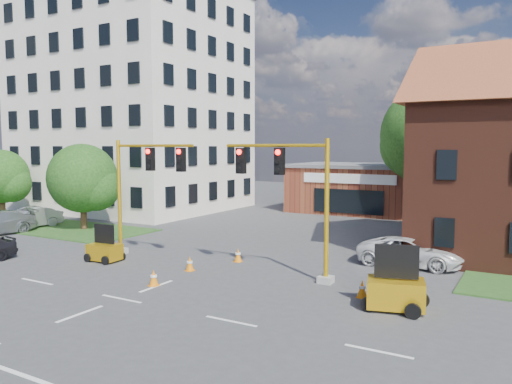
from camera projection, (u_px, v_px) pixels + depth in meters
ground at (122, 299)px, 19.20m from camera, size 120.00×120.00×0.00m
grass_verge_nw at (24, 224)px, 37.71m from camera, size 22.00×6.00×0.08m
lane_markings at (56, 323)px, 16.60m from camera, size 60.00×36.00×0.01m
office_block at (132, 99)px, 47.08m from camera, size 18.40×15.40×20.60m
brick_shop at (363, 188)px, 44.94m from camera, size 12.40×8.40×4.30m
tree_large at (439, 139)px, 38.63m from camera, size 8.56×8.15×10.80m
tree_nw_front at (86, 180)px, 34.81m from camera, size 5.06×4.82×6.06m
tree_nw_rear at (4, 178)px, 40.21m from camera, size 4.55×4.33×5.62m
signal_mast_west at (142, 183)px, 26.18m from camera, size 5.30×0.60×6.20m
signal_mast_east at (292, 191)px, 21.88m from camera, size 5.30×0.60×6.20m
trailer_west at (105, 250)px, 25.47m from camera, size 1.66×1.15×1.82m
trailer_east at (396, 290)px, 17.86m from camera, size 2.25×1.78×2.26m
cone_a at (154, 278)px, 20.96m from camera, size 0.40×0.40×0.70m
cone_b at (238, 255)px, 25.37m from camera, size 0.40×0.40×0.70m
cone_c at (190, 264)px, 23.51m from camera, size 0.40×0.40×0.70m
cone_d at (362, 289)px, 19.33m from camera, size 0.40×0.40×0.70m
pickup_white at (410, 252)px, 24.49m from camera, size 5.06×2.43×1.39m
sedan_silver_front at (29, 218)px, 35.70m from camera, size 2.32×4.77×1.51m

